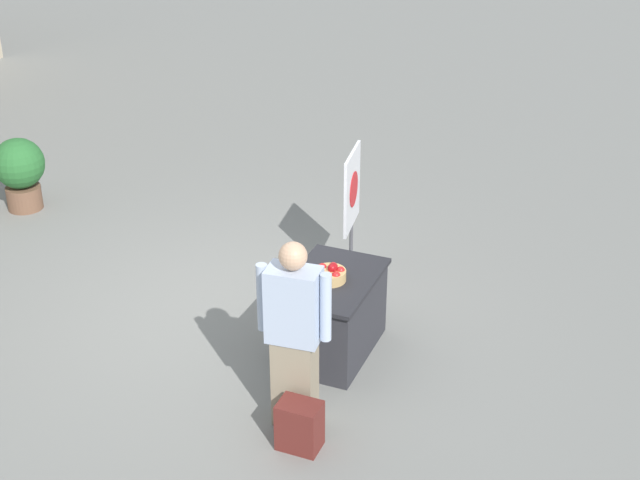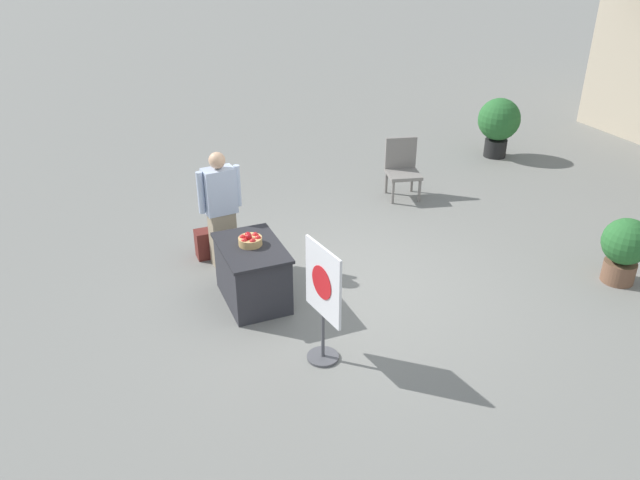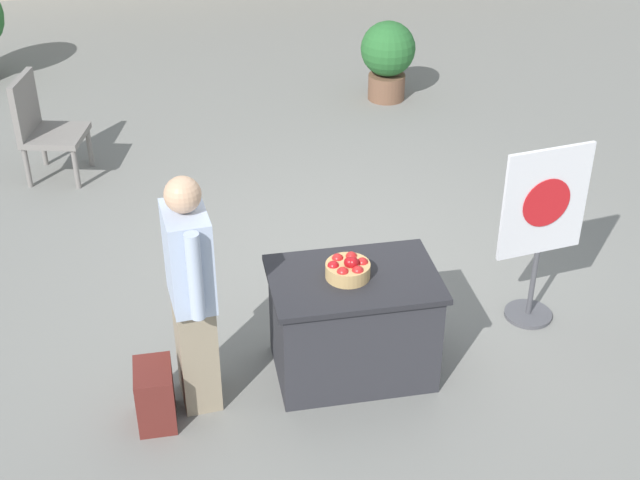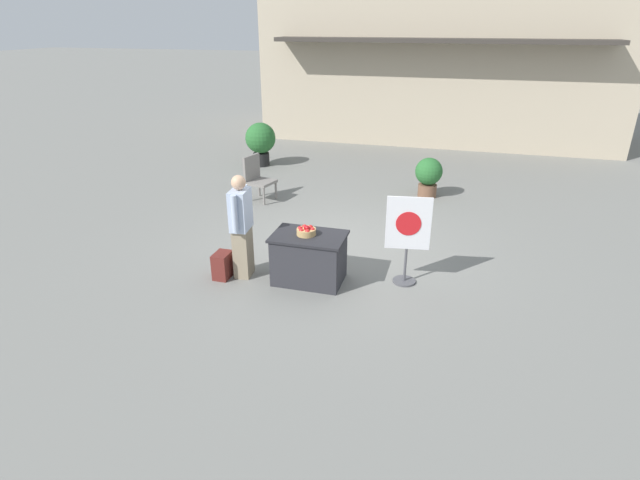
{
  "view_description": "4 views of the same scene",
  "coord_description": "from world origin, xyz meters",
  "px_view_note": "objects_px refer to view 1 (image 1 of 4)",
  "views": [
    {
      "loc": [
        -6.63,
        -3.75,
        4.75
      ],
      "look_at": [
        0.18,
        -0.94,
        0.95
      ],
      "focal_mm": 50.0,
      "sensor_mm": 36.0,
      "label": 1
    },
    {
      "loc": [
        6.44,
        -3.02,
        4.41
      ],
      "look_at": [
        0.03,
        -0.35,
        0.79
      ],
      "focal_mm": 35.0,
      "sensor_mm": 36.0,
      "label": 2
    },
    {
      "loc": [
        -1.29,
        -5.92,
        4.05
      ],
      "look_at": [
        -0.32,
        -0.78,
        0.83
      ],
      "focal_mm": 50.0,
      "sensor_mm": 36.0,
      "label": 3
    },
    {
      "loc": [
        1.89,
        -7.87,
        3.78
      ],
      "look_at": [
        -0.03,
        -1.04,
        0.65
      ],
      "focal_mm": 28.0,
      "sensor_mm": 36.0,
      "label": 4
    }
  ],
  "objects_px": {
    "apple_basket": "(330,274)",
    "person_visitor": "(294,334)",
    "potted_plant_near_right": "(20,170)",
    "poster_board": "(352,206)",
    "backpack": "(300,425)",
    "display_table": "(332,315)"
  },
  "relations": [
    {
      "from": "poster_board",
      "to": "person_visitor",
      "type": "bearing_deg",
      "value": -88.34
    },
    {
      "from": "apple_basket",
      "to": "poster_board",
      "type": "distance_m",
      "value": 1.54
    },
    {
      "from": "person_visitor",
      "to": "backpack",
      "type": "height_order",
      "value": "person_visitor"
    },
    {
      "from": "backpack",
      "to": "potted_plant_near_right",
      "type": "bearing_deg",
      "value": 60.48
    },
    {
      "from": "person_visitor",
      "to": "potted_plant_near_right",
      "type": "height_order",
      "value": "person_visitor"
    },
    {
      "from": "apple_basket",
      "to": "backpack",
      "type": "height_order",
      "value": "apple_basket"
    },
    {
      "from": "person_visitor",
      "to": "potted_plant_near_right",
      "type": "relative_size",
      "value": 1.82
    },
    {
      "from": "person_visitor",
      "to": "apple_basket",
      "type": "bearing_deg",
      "value": 0.5
    },
    {
      "from": "display_table",
      "to": "backpack",
      "type": "distance_m",
      "value": 1.39
    },
    {
      "from": "apple_basket",
      "to": "potted_plant_near_right",
      "type": "bearing_deg",
      "value": 72.34
    },
    {
      "from": "apple_basket",
      "to": "person_visitor",
      "type": "relative_size",
      "value": 0.18
    },
    {
      "from": "display_table",
      "to": "poster_board",
      "type": "relative_size",
      "value": 0.79
    },
    {
      "from": "potted_plant_near_right",
      "to": "poster_board",
      "type": "bearing_deg",
      "value": -89.97
    },
    {
      "from": "person_visitor",
      "to": "backpack",
      "type": "xyz_separation_m",
      "value": [
        -0.29,
        -0.17,
        -0.64
      ]
    },
    {
      "from": "apple_basket",
      "to": "person_visitor",
      "type": "bearing_deg",
      "value": -174.13
    },
    {
      "from": "display_table",
      "to": "backpack",
      "type": "bearing_deg",
      "value": -168.91
    },
    {
      "from": "apple_basket",
      "to": "poster_board",
      "type": "xyz_separation_m",
      "value": [
        1.5,
        0.35,
        -0.05
      ]
    },
    {
      "from": "apple_basket",
      "to": "poster_board",
      "type": "relative_size",
      "value": 0.21
    },
    {
      "from": "person_visitor",
      "to": "potted_plant_near_right",
      "type": "bearing_deg",
      "value": 56.94
    },
    {
      "from": "backpack",
      "to": "potted_plant_near_right",
      "type": "xyz_separation_m",
      "value": [
        2.81,
        4.96,
        0.31
      ]
    },
    {
      "from": "apple_basket",
      "to": "poster_board",
      "type": "bearing_deg",
      "value": 13.2
    },
    {
      "from": "apple_basket",
      "to": "backpack",
      "type": "relative_size",
      "value": 0.7
    }
  ]
}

